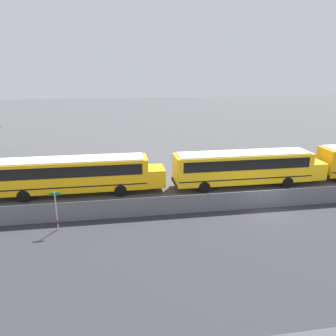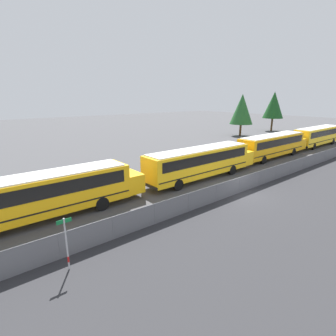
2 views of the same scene
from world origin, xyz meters
name	(u,v)px [view 1 (image 1 of 2)]	position (x,y,z in m)	size (l,w,h in m)	color
ground_plane	(262,208)	(0.00, 0.00, 0.00)	(200.00, 200.00, 0.00)	#424244
road_strip	(305,248)	(0.00, -6.00, 0.00)	(118.98, 12.00, 0.01)	#2B2B2D
fence	(263,199)	(0.00, 0.00, 0.75)	(85.05, 0.07, 1.46)	#9EA0A5
school_bus_1	(77,173)	(-14.39, 5.35, 1.90)	(14.11, 2.56, 3.18)	#EDA80F
school_bus_2	(246,166)	(0.54, 5.03, 1.90)	(14.11, 2.56, 3.18)	yellow
street_sign	(56,210)	(-15.12, -1.11, 1.45)	(0.70, 0.09, 2.71)	#B7B7BC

